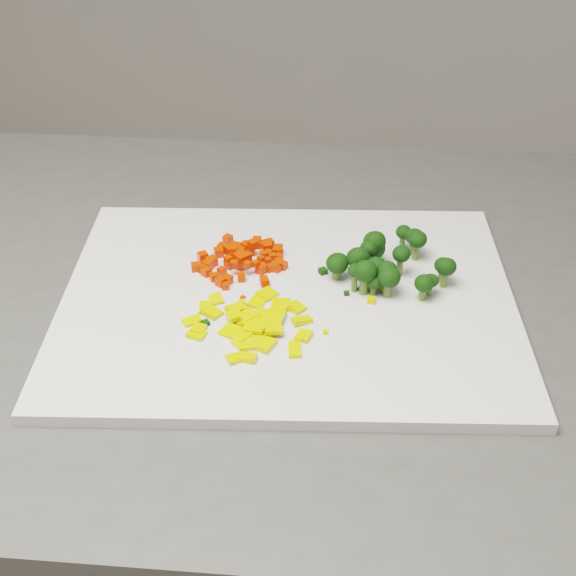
% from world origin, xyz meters
% --- Properties ---
extents(counter_block, '(1.07, 0.80, 0.90)m').
position_xyz_m(counter_block, '(-0.36, -0.06, 0.45)').
color(counter_block, '#454542').
rests_on(counter_block, ground).
extents(cutting_board, '(0.50, 0.42, 0.01)m').
position_xyz_m(cutting_board, '(-0.39, -0.10, 0.91)').
color(cutting_board, silver).
rests_on(cutting_board, counter_block).
extents(carrot_pile, '(0.10, 0.10, 0.03)m').
position_xyz_m(carrot_pile, '(-0.45, -0.05, 0.93)').
color(carrot_pile, '#EF2002').
rests_on(carrot_pile, cutting_board).
extents(pepper_pile, '(0.12, 0.12, 0.02)m').
position_xyz_m(pepper_pile, '(-0.42, -0.16, 0.92)').
color(pepper_pile, '#D9C40B').
rests_on(pepper_pile, cutting_board).
extents(broccoli_pile, '(0.12, 0.12, 0.06)m').
position_xyz_m(broccoli_pile, '(-0.29, -0.05, 0.94)').
color(broccoli_pile, black).
rests_on(broccoli_pile, cutting_board).
extents(carrot_cube_0, '(0.01, 0.01, 0.01)m').
position_xyz_m(carrot_cube_0, '(-0.48, -0.01, 0.92)').
color(carrot_cube_0, '#EF2002').
rests_on(carrot_cube_0, carrot_pile).
extents(carrot_cube_1, '(0.01, 0.01, 0.01)m').
position_xyz_m(carrot_cube_1, '(-0.46, -0.02, 0.92)').
color(carrot_cube_1, '#EF2002').
rests_on(carrot_cube_1, carrot_pile).
extents(carrot_cube_2, '(0.01, 0.01, 0.01)m').
position_xyz_m(carrot_cube_2, '(-0.47, -0.07, 0.92)').
color(carrot_cube_2, '#EF2002').
rests_on(carrot_cube_2, carrot_pile).
extents(carrot_cube_3, '(0.01, 0.01, 0.01)m').
position_xyz_m(carrot_cube_3, '(-0.48, -0.04, 0.92)').
color(carrot_cube_3, '#EF2002').
rests_on(carrot_cube_3, carrot_pile).
extents(carrot_cube_4, '(0.01, 0.01, 0.01)m').
position_xyz_m(carrot_cube_4, '(-0.42, -0.03, 0.92)').
color(carrot_cube_4, '#EF2002').
rests_on(carrot_cube_4, carrot_pile).
extents(carrot_cube_5, '(0.01, 0.01, 0.01)m').
position_xyz_m(carrot_cube_5, '(-0.45, -0.02, 0.92)').
color(carrot_cube_5, '#EF2002').
rests_on(carrot_cube_5, carrot_pile).
extents(carrot_cube_6, '(0.01, 0.01, 0.01)m').
position_xyz_m(carrot_cube_6, '(-0.46, -0.03, 0.92)').
color(carrot_cube_6, '#EF2002').
rests_on(carrot_cube_6, carrot_pile).
extents(carrot_cube_7, '(0.01, 0.01, 0.01)m').
position_xyz_m(carrot_cube_7, '(-0.44, -0.03, 0.93)').
color(carrot_cube_7, '#EF2002').
rests_on(carrot_cube_7, carrot_pile).
extents(carrot_cube_8, '(0.01, 0.01, 0.01)m').
position_xyz_m(carrot_cube_8, '(-0.49, -0.07, 0.92)').
color(carrot_cube_8, '#EF2002').
rests_on(carrot_cube_8, carrot_pile).
extents(carrot_cube_9, '(0.01, 0.01, 0.01)m').
position_xyz_m(carrot_cube_9, '(-0.42, -0.09, 0.92)').
color(carrot_cube_9, '#EF2002').
rests_on(carrot_cube_9, carrot_pile).
extents(carrot_cube_10, '(0.01, 0.01, 0.01)m').
position_xyz_m(carrot_cube_10, '(-0.42, -0.02, 0.92)').
color(carrot_cube_10, '#EF2002').
rests_on(carrot_cube_10, carrot_pile).
extents(carrot_cube_11, '(0.01, 0.01, 0.01)m').
position_xyz_m(carrot_cube_11, '(-0.41, -0.06, 0.92)').
color(carrot_cube_11, '#EF2002').
rests_on(carrot_cube_11, carrot_pile).
extents(carrot_cube_12, '(0.01, 0.01, 0.01)m').
position_xyz_m(carrot_cube_12, '(-0.50, -0.07, 0.92)').
color(carrot_cube_12, '#EF2002').
rests_on(carrot_cube_12, carrot_pile).
extents(carrot_cube_13, '(0.01, 0.01, 0.01)m').
position_xyz_m(carrot_cube_13, '(-0.45, -0.07, 0.93)').
color(carrot_cube_13, '#EF2002').
rests_on(carrot_cube_13, carrot_pile).
extents(carrot_cube_14, '(0.01, 0.01, 0.01)m').
position_xyz_m(carrot_cube_14, '(-0.47, -0.03, 0.92)').
color(carrot_cube_14, '#EF2002').
rests_on(carrot_cube_14, carrot_pile).
extents(carrot_cube_15, '(0.01, 0.01, 0.01)m').
position_xyz_m(carrot_cube_15, '(-0.44, -0.02, 0.92)').
color(carrot_cube_15, '#EF2002').
rests_on(carrot_cube_15, carrot_pile).
extents(carrot_cube_16, '(0.01, 0.01, 0.01)m').
position_xyz_m(carrot_cube_16, '(-0.44, -0.02, 0.92)').
color(carrot_cube_16, '#EF2002').
rests_on(carrot_cube_16, carrot_pile).
extents(carrot_cube_17, '(0.01, 0.01, 0.01)m').
position_xyz_m(carrot_cube_17, '(-0.45, -0.06, 0.92)').
color(carrot_cube_17, '#EF2002').
rests_on(carrot_cube_17, carrot_pile).
extents(carrot_cube_18, '(0.01, 0.01, 0.01)m').
position_xyz_m(carrot_cube_18, '(-0.48, -0.03, 0.92)').
color(carrot_cube_18, '#EF2002').
rests_on(carrot_cube_18, carrot_pile).
extents(carrot_cube_19, '(0.01, 0.01, 0.01)m').
position_xyz_m(carrot_cube_19, '(-0.47, -0.02, 0.92)').
color(carrot_cube_19, '#EF2002').
rests_on(carrot_cube_19, carrot_pile).
extents(carrot_cube_20, '(0.01, 0.01, 0.01)m').
position_xyz_m(carrot_cube_20, '(-0.46, -0.10, 0.92)').
color(carrot_cube_20, '#EF2002').
rests_on(carrot_cube_20, carrot_pile).
extents(carrot_cube_21, '(0.01, 0.01, 0.01)m').
position_xyz_m(carrot_cube_21, '(-0.46, -0.05, 0.92)').
color(carrot_cube_21, '#EF2002').
rests_on(carrot_cube_21, carrot_pile).
extents(carrot_cube_22, '(0.01, 0.01, 0.01)m').
position_xyz_m(carrot_cube_22, '(-0.46, -0.04, 0.92)').
color(carrot_cube_22, '#EF2002').
rests_on(carrot_cube_22, carrot_pile).
extents(carrot_cube_23, '(0.01, 0.01, 0.01)m').
position_xyz_m(carrot_cube_23, '(-0.48, -0.07, 0.92)').
color(carrot_cube_23, '#EF2002').
rests_on(carrot_cube_23, carrot_pile).
extents(carrot_cube_24, '(0.01, 0.01, 0.01)m').
position_xyz_m(carrot_cube_24, '(-0.45, -0.03, 0.92)').
color(carrot_cube_24, '#EF2002').
rests_on(carrot_cube_24, carrot_pile).
extents(carrot_cube_25, '(0.01, 0.01, 0.01)m').
position_xyz_m(carrot_cube_25, '(-0.42, -0.08, 0.92)').
color(carrot_cube_25, '#EF2002').
rests_on(carrot_cube_25, carrot_pile).
extents(carrot_cube_26, '(0.01, 0.01, 0.01)m').
position_xyz_m(carrot_cube_26, '(-0.42, -0.04, 0.92)').
color(carrot_cube_26, '#EF2002').
rests_on(carrot_cube_26, carrot_pile).
extents(carrot_cube_27, '(0.01, 0.01, 0.01)m').
position_xyz_m(carrot_cube_27, '(-0.47, -0.09, 0.92)').
color(carrot_cube_27, '#EF2002').
rests_on(carrot_cube_27, carrot_pile).
extents(carrot_cube_28, '(0.01, 0.01, 0.01)m').
position_xyz_m(carrot_cube_28, '(-0.45, -0.06, 0.92)').
color(carrot_cube_28, '#EF2002').
rests_on(carrot_cube_28, carrot_pile).
extents(carrot_cube_29, '(0.01, 0.01, 0.01)m').
position_xyz_m(carrot_cube_29, '(-0.43, -0.02, 0.92)').
color(carrot_cube_29, '#EF2002').
rests_on(carrot_cube_29, carrot_pile).
extents(carrot_cube_30, '(0.01, 0.01, 0.01)m').
position_xyz_m(carrot_cube_30, '(-0.44, -0.01, 0.92)').
color(carrot_cube_30, '#EF2002').
rests_on(carrot_cube_30, carrot_pile).
extents(carrot_cube_31, '(0.01, 0.01, 0.01)m').
position_xyz_m(carrot_cube_31, '(-0.43, -0.01, 0.92)').
color(carrot_cube_31, '#EF2002').
rests_on(carrot_cube_31, carrot_pile).
extents(carrot_cube_32, '(0.01, 0.01, 0.01)m').
position_xyz_m(carrot_cube_32, '(-0.48, -0.06, 0.92)').
color(carrot_cube_32, '#EF2002').
rests_on(carrot_cube_32, carrot_pile).
extents(carrot_cube_33, '(0.01, 0.01, 0.01)m').
position_xyz_m(carrot_cube_33, '(-0.41, -0.05, 0.92)').
color(carrot_cube_33, '#EF2002').
rests_on(carrot_cube_33, carrot_pile).
extents(carrot_cube_34, '(0.01, 0.01, 0.01)m').
position_xyz_m(carrot_cube_34, '(-0.46, -0.06, 0.92)').
color(carrot_cube_34, '#EF2002').
rests_on(carrot_cube_34, carrot_pile).
extents(carrot_cube_35, '(0.01, 0.01, 0.01)m').
position_xyz_m(carrot_cube_35, '(-0.42, -0.06, 0.92)').
color(carrot_cube_35, '#EF2002').
rests_on(carrot_cube_35, carrot_pile).
extents(carrot_cube_36, '(0.01, 0.01, 0.01)m').
position_xyz_m(carrot_cube_36, '(-0.45, -0.06, 0.93)').
color(carrot_cube_36, '#EF2002').
rests_on(carrot_cube_36, carrot_pile).
extents(carrot_cube_37, '(0.01, 0.01, 0.01)m').
position_xyz_m(carrot_cube_37, '(-0.48, -0.08, 0.92)').
color(carrot_cube_37, '#EF2002').
rests_on(carrot_cube_37, carrot_pile).
extents(carrot_cube_38, '(0.01, 0.01, 0.01)m').
position_xyz_m(carrot_cube_38, '(-0.45, -0.06, 0.92)').
color(carrot_cube_38, '#EF2002').
rests_on(carrot_cube_38, carrot_pile).
extents(carrot_cube_39, '(0.01, 0.01, 0.01)m').
position_xyz_m(carrot_cube_39, '(-0.44, -0.01, 0.92)').
color(carrot_cube_39, '#EF2002').
rests_on(carrot_cube_39, carrot_pile).
extents(carrot_cube_40, '(0.01, 0.01, 0.01)m').
position_xyz_m(carrot_cube_40, '(-0.42, -0.03, 0.92)').
color(carrot_cube_40, '#EF2002').
rests_on(carrot_cube_40, carrot_pile).
extents(carrot_cube_41, '(0.01, 0.01, 0.01)m').
position_xyz_m(carrot_cube_41, '(-0.43, -0.04, 0.92)').
color(carrot_cube_41, '#EF2002').
rests_on(carrot_cube_41, carrot_pile).
extents(carrot_cube_42, '(0.01, 0.01, 0.01)m').
position_xyz_m(carrot_cube_42, '(-0.44, -0.08, 0.92)').
color(carrot_cube_42, '#EF2002').
rests_on(carrot_cube_42, carrot_pile).
extents(carrot_cube_43, '(0.01, 0.01, 0.01)m').
position_xyz_m(carrot_cube_43, '(-0.45, -0.05, 0.92)').
color(carrot_cube_43, '#EF2002').
rests_on(carrot_cube_43, carrot_pile).
extents(carrot_cube_44, '(0.01, 0.01, 0.01)m').
position_xyz_m(carrot_cube_44, '(-0.46, -0.03, 0.92)').
color(carrot_cube_44, '#EF2002').
rests_on(carrot_cube_44, carrot_pile).
extents(carrot_cube_45, '(0.01, 0.01, 0.01)m').
position_xyz_m(carrot_cube_45, '(-0.46, -0.03, 0.92)').
color(carrot_cube_45, '#EF2002').
rests_on(carrot_cube_45, carrot_pile).
extents(carrot_cube_46, '(0.01, 0.01, 0.01)m').
position_xyz_m(carrot_cube_46, '(-0.46, -0.09, 0.92)').
color(carrot_cube_46, '#EF2002').
rests_on(carrot_cube_46, carrot_pile).
extents(carrot_cube_47, '(0.01, 0.01, 0.01)m').
position_xyz_m(carrot_cube_47, '(-0.44, -0.07, 0.92)').
color(carrot_cube_47, '#EF2002').
rests_on(carrot_cube_47, carrot_pile).
extents(carrot_cube_48, '(0.01, 0.01, 0.01)m').
position_xyz_m(carrot_cube_48, '(-0.41, -0.05, 0.92)').
color(carrot_cube_48, '#EF2002').
rests_on(carrot_cube_48, carrot_pile).
extents(carrot_cube_49, '(0.01, 0.01, 0.01)m').
position_xyz_m(carrot_cube_49, '(-0.43, -0.07, 0.92)').
color(carrot_cube_49, '#EF2002').
rests_on(carrot_cube_49, carrot_pile).
extents(carrot_cube_50, '(0.01, 0.01, 0.01)m').
position_xyz_m(carrot_cube_50, '(-0.42, -0.05, 0.92)').
color(carrot_cube_50, '#EF2002').
rests_on(carrot_cube_50, carrot_pile).
extents(carrot_cube_51, '(0.01, 0.01, 0.01)m').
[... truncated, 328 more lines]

